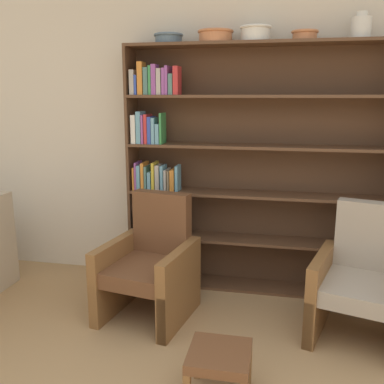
# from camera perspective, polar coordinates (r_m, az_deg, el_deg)

# --- Properties ---
(wall_back) EXTENTS (12.00, 0.06, 2.75)m
(wall_back) POSITION_cam_1_polar(r_m,az_deg,el_deg) (3.89, 10.00, 7.47)
(wall_back) COLOR beige
(wall_back) RESTS_ON ground
(bookshelf) EXTENTS (2.28, 0.30, 2.14)m
(bookshelf) POSITION_cam_1_polar(r_m,az_deg,el_deg) (3.78, 5.43, 2.62)
(bookshelf) COLOR brown
(bookshelf) RESTS_ON ground
(bowl_sage) EXTENTS (0.25, 0.25, 0.08)m
(bowl_sage) POSITION_cam_1_polar(r_m,az_deg,el_deg) (3.83, -3.15, 19.80)
(bowl_sage) COLOR slate
(bowl_sage) RESTS_ON bookshelf
(bowl_copper) EXTENTS (0.30, 0.30, 0.10)m
(bowl_copper) POSITION_cam_1_polar(r_m,az_deg,el_deg) (3.75, 3.16, 20.10)
(bowl_copper) COLOR #C67547
(bowl_copper) RESTS_ON bookshelf
(bowl_stoneware) EXTENTS (0.26, 0.26, 0.12)m
(bowl_stoneware) POSITION_cam_1_polar(r_m,az_deg,el_deg) (3.72, 8.47, 20.24)
(bowl_stoneware) COLOR silver
(bowl_stoneware) RESTS_ON bookshelf
(bowl_olive) EXTENTS (0.21, 0.21, 0.08)m
(bowl_olive) POSITION_cam_1_polar(r_m,az_deg,el_deg) (3.71, 14.81, 19.61)
(bowl_olive) COLOR #C67547
(bowl_olive) RESTS_ON bookshelf
(vase_tall) EXTENTS (0.15, 0.15, 0.20)m
(vase_tall) POSITION_cam_1_polar(r_m,az_deg,el_deg) (3.76, 21.61, 19.75)
(vase_tall) COLOR silver
(vase_tall) RESTS_ON bookshelf
(armchair_leather) EXTENTS (0.75, 0.78, 0.95)m
(armchair_leather) POSITION_cam_1_polar(r_m,az_deg,el_deg) (3.45, -5.55, -9.76)
(armchair_leather) COLOR brown
(armchair_leather) RESTS_ON ground
(armchair_cushioned) EXTENTS (0.81, 0.83, 0.95)m
(armchair_cushioned) POSITION_cam_1_polar(r_m,az_deg,el_deg) (3.38, 21.77, -11.20)
(armchair_cushioned) COLOR brown
(armchair_cushioned) RESTS_ON ground
(footstool) EXTENTS (0.35, 0.35, 0.30)m
(footstool) POSITION_cam_1_polar(r_m,az_deg,el_deg) (2.62, 3.67, -21.42)
(footstool) COLOR brown
(footstool) RESTS_ON ground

